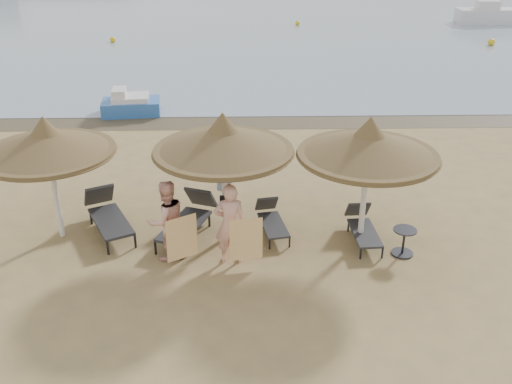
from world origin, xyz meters
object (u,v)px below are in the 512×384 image
palapa_right (369,145)px  pedal_boat (130,105)px  lounger_far_left (107,214)px  lounger_far_right (363,226)px  person_left (166,215)px  palapa_center (223,140)px  palapa_left (47,143)px  lounger_near_right (271,219)px  lounger_near_left (189,217)px  side_table (403,242)px  person_right (230,218)px

palapa_right → pedal_boat: palapa_right is taller
palapa_right → lounger_far_left: size_ratio=1.43×
lounger_far_right → person_left: person_left is taller
palapa_center → lounger_far_left: 3.62m
palapa_left → person_left: palapa_left is taller
palapa_center → lounger_far_right: bearing=-1.1°
palapa_left → lounger_near_right: (5.09, 0.14, -2.10)m
lounger_near_left → lounger_far_left: bearing=-165.8°
lounger_far_right → palapa_left: bearing=174.6°
palapa_right → lounger_far_left: (-6.09, 0.80, -2.07)m
palapa_right → side_table: size_ratio=4.93×
lounger_near_right → palapa_left: bearing=170.9°
person_right → pedal_boat: size_ratio=0.96×
palapa_right → lounger_far_right: (0.09, 0.21, -2.17)m
lounger_near_left → lounger_near_right: bearing=23.2°
lounger_near_right → pedal_boat: pedal_boat is taller
person_left → palapa_center: bearing=-178.9°
palapa_center → lounger_near_right: 2.50m
side_table → person_right: (-3.94, -0.20, 0.81)m
pedal_boat → person_left: bearing=-82.0°
lounger_near_left → pedal_boat: bearing=129.0°
person_left → side_table: bearing=148.9°
lounger_near_left → pedal_boat: pedal_boat is taller
palapa_center → lounger_near_right: (1.11, 0.37, -2.21)m
palapa_center → person_left: palapa_center is taller
lounger_far_left → lounger_near_right: size_ratio=1.34×
lounger_near_left → lounger_far_right: 4.17m
palapa_right → person_left: palapa_right is taller
lounger_far_left → lounger_far_right: bearing=-32.1°
pedal_boat → palapa_center: bearing=-74.0°
palapa_left → pedal_boat: bearing=89.7°
lounger_far_left → lounger_far_right: (6.18, -0.59, -0.09)m
lounger_near_left → side_table: 5.07m
palapa_center → person_right: bearing=-82.2°
palapa_left → person_right: palapa_left is taller
lounger_near_left → side_table: size_ratio=3.48×
palapa_right → person_left: 4.69m
palapa_center → lounger_far_left: size_ratio=1.44×
person_left → pedal_boat: size_ratio=0.95×
palapa_center → lounger_near_left: (-0.88, 0.29, -2.10)m
lounger_far_right → person_right: size_ratio=0.76×
person_right → pedal_boat: (-4.06, 10.50, -0.73)m
side_table → person_right: person_right is taller
palapa_center → pedal_boat: palapa_center is taller
palapa_center → lounger_far_right: size_ratio=1.89×
palapa_left → lounger_near_left: size_ratio=1.37×
lounger_far_left → person_right: 3.46m
lounger_near_right → person_left: bearing=-164.1°
lounger_near_left → side_table: lounger_near_left is taller
lounger_far_left → pedal_boat: (-1.02, 9.00, -0.05)m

